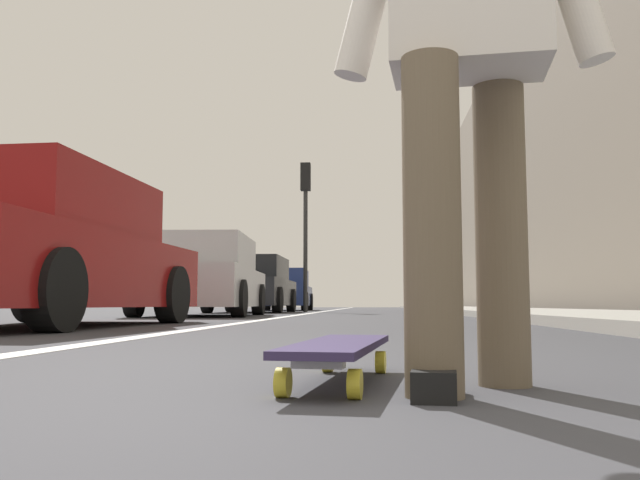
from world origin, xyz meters
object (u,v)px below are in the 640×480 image
Objects in this scene: parked_car_end at (285,291)px; traffic_light at (306,209)px; parked_car_near at (42,253)px; skater_person at (467,29)px; skateboard at (339,349)px; parked_car_far at (252,286)px; parked_car_mid at (203,278)px.

traffic_light is (-5.27, -1.29, 2.24)m from parked_car_end.
traffic_light reaches higher than parked_car_near.
parked_car_near is at bearing 174.11° from traffic_light.
skater_person is at bearing -142.77° from parked_car_near.
skateboard is 0.20× the size of parked_car_near.
parked_car_near is 1.00× the size of parked_car_far.
parked_car_near is (4.46, 3.16, 0.63)m from skateboard.
parked_car_near reaches higher than skateboard.
parked_car_far is 1.01× the size of traffic_light.
parked_car_end is at bearing 0.16° from parked_car_mid.
parked_car_far reaches higher than parked_car_near.
parked_car_mid is at bearing 17.97° from skater_person.
parked_car_mid is 1.01× the size of parked_car_far.
traffic_light is (0.86, -1.37, 2.23)m from parked_car_far.
skateboard is 22.60m from parked_car_end.
parked_car_end is (6.13, -0.08, -0.02)m from parked_car_far.
parked_car_far is 6.13m from parked_car_end.
parked_car_far reaches higher than parked_car_end.
parked_car_end is at bearing -0.75° from parked_car_far.
parked_car_far is (16.24, 3.22, 0.63)m from skateboard.
skater_person is at bearing -167.71° from parked_car_far.
parked_car_mid is (10.65, 3.46, -0.23)m from skater_person.
skater_person is 11.20m from parked_car_mid.
parked_car_mid is 7.08m from traffic_light.
skateboard is at bearing -168.77° from parked_car_far.
skateboard is 0.20× the size of parked_car_mid.
parked_car_mid is 0.98× the size of parked_car_end.
parked_car_far is (16.39, 3.57, -0.22)m from skater_person.
parked_car_mid is 11.87m from parked_car_end.
parked_car_near reaches higher than parked_car_end.
skateboard is at bearing 66.73° from skater_person.
skater_person is 0.38× the size of parked_car_far.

